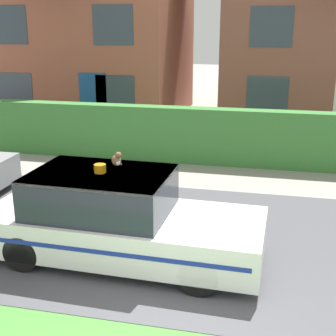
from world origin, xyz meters
TOP-DOWN VIEW (x-y plane):
  - road_strip at (0.00, 3.38)m, footprint 28.00×5.27m
  - garden_hedge at (-1.15, 8.22)m, footprint 11.57×0.50m
  - police_car at (-1.26, 2.43)m, footprint 4.57×1.88m
  - cat at (-1.22, 2.42)m, footprint 0.23×0.30m
  - house_left at (-6.12, 14.45)m, footprint 7.27×7.08m
  - house_right at (2.97, 14.76)m, footprint 7.90×5.54m

SIDE VIEW (x-z plane):
  - road_strip at x=0.00m, z-range 0.00..0.01m
  - police_car at x=-1.26m, z-range -0.10..1.49m
  - garden_hedge at x=-1.15m, z-range 0.00..1.54m
  - cat at x=-1.22m, z-range 1.58..1.84m
  - house_right at x=2.97m, z-range 0.07..7.03m
  - house_left at x=-6.12m, z-range 0.08..7.32m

